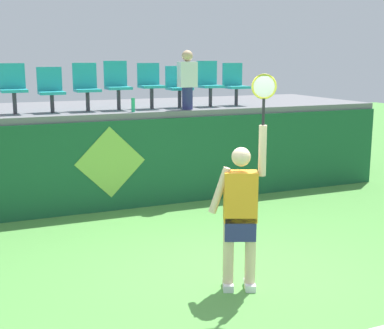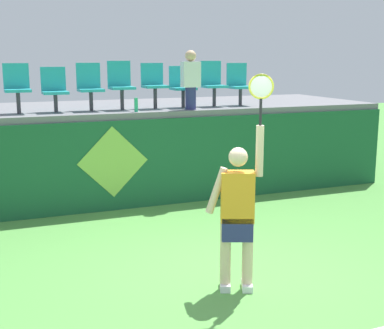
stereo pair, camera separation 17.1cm
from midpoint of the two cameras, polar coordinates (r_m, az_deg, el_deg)
ground_plane at (r=6.87m, az=5.15°, el=-11.83°), size 40.00×40.00×0.00m
court_back_wall at (r=9.81m, az=-4.14°, el=0.20°), size 10.25×0.20×1.61m
spectator_platform at (r=11.12m, az=-6.56°, el=5.99°), size 10.25×3.11×0.12m
tennis_player at (r=6.21m, az=5.69°, el=-5.01°), size 0.71×0.38×2.53m
tennis_ball at (r=6.45m, az=4.63°, el=-13.14°), size 0.07×0.07×0.07m
water_bottle at (r=9.73m, az=-5.48°, el=6.35°), size 0.07×0.07×0.25m
stadium_chair_0 at (r=9.89m, az=-17.68°, el=8.02°), size 0.44×0.42×0.87m
stadium_chair_1 at (r=9.96m, az=-13.98°, el=7.93°), size 0.44×0.42×0.80m
stadium_chair_2 at (r=10.06m, az=-10.37°, el=8.35°), size 0.44×0.42×0.87m
stadium_chair_3 at (r=10.19m, az=-7.14°, el=8.64°), size 0.44×0.42×0.90m
stadium_chair_4 at (r=10.37m, az=-3.62°, el=8.70°), size 0.44×0.42×0.86m
stadium_chair_5 at (r=10.56m, az=-0.63°, el=8.51°), size 0.44×0.42×0.80m
stadium_chair_6 at (r=10.82m, az=2.68°, el=8.83°), size 0.44×0.42×0.90m
stadium_chair_7 at (r=11.07m, az=5.46°, el=8.69°), size 0.44×0.42×0.85m
spectator_0 at (r=10.12m, az=0.35°, el=9.17°), size 0.34×0.21×1.10m
wall_signage_mount at (r=9.72m, az=-7.77°, el=-4.86°), size 1.27×0.01×1.52m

